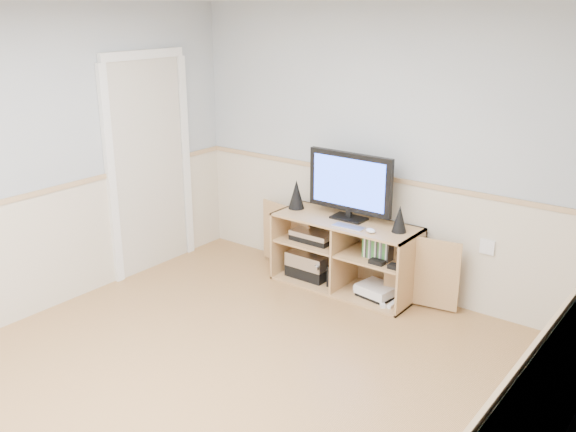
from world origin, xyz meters
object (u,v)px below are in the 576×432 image
object	(u,v)px
monitor	(350,184)
keyboard	(349,227)
game_consoles	(376,291)
media_cabinet	(348,252)

from	to	relation	value
monitor	keyboard	xyz separation A→B (m)	(0.12, -0.19, -0.32)
keyboard	game_consoles	distance (m)	0.64
keyboard	game_consoles	xyz separation A→B (m)	(0.23, 0.13, -0.59)
media_cabinet	keyboard	world-z (taller)	keyboard
monitor	keyboard	world-z (taller)	monitor
game_consoles	media_cabinet	bearing A→B (deg)	168.37
media_cabinet	monitor	bearing A→B (deg)	-90.00
media_cabinet	monitor	world-z (taller)	monitor
media_cabinet	game_consoles	xyz separation A→B (m)	(0.34, -0.07, -0.26)
media_cabinet	monitor	distance (m)	0.64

